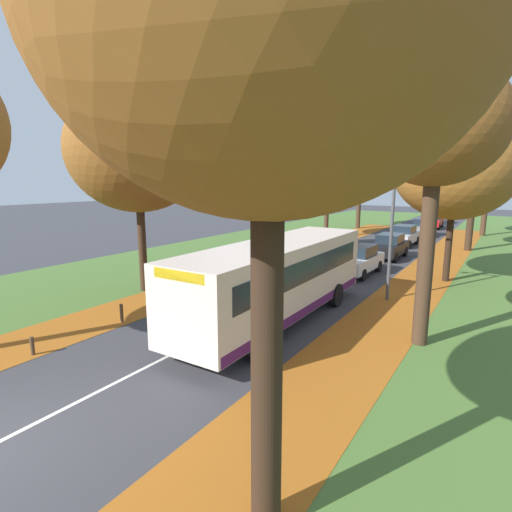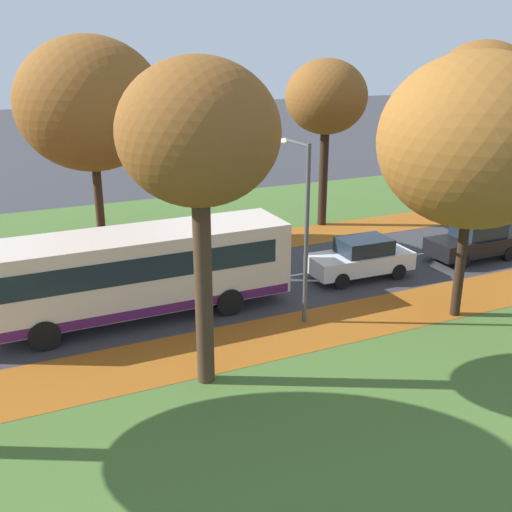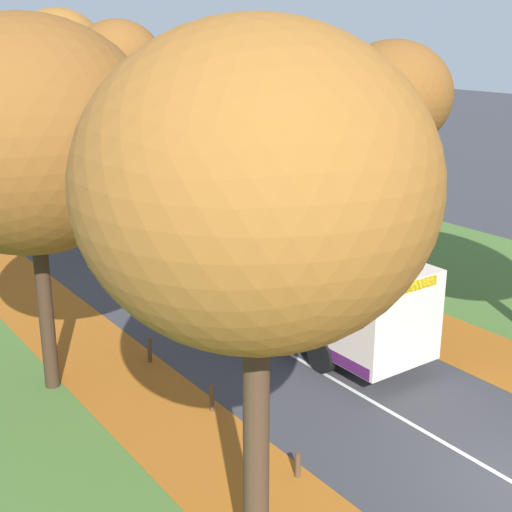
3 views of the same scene
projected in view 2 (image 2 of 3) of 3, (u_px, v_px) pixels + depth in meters
The scene contains 15 objects.
grass_verge_left at pixel (276, 212), 33.71m from camera, with size 12.00×90.00×0.01m, color #476B2D.
leaf_litter_left at pixel (203, 250), 27.39m from camera, with size 2.80×60.00×0.00m, color #9E5619.
leaf_litter_right at pixel (299, 331), 19.50m from camera, with size 2.80×60.00×0.00m, color #9E5619.
road_centre_line at pixel (371, 262), 25.81m from camera, with size 0.12×80.00×0.01m, color silver.
tree_left_near at pixel (90, 104), 25.00m from camera, with size 6.20×6.20×9.32m.
tree_left_mid at pixel (326, 98), 29.25m from camera, with size 4.04×4.04×8.31m.
tree_left_far at pixel (482, 88), 33.01m from camera, with size 5.55×5.55×9.20m.
tree_right_near at pixel (199, 136), 14.45m from camera, with size 4.02×4.02×8.62m.
tree_right_mid at pixel (475, 141), 18.79m from camera, with size 6.14×6.14×8.74m.
bollard_third at pixel (25, 276), 23.31m from camera, with size 0.12×0.12×0.70m, color #4C3823.
bollard_fourth at pixel (111, 264), 24.60m from camera, with size 0.12×0.12×0.72m, color #4C3823.
streetlamp_right at pixel (302, 212), 19.27m from camera, with size 1.89×0.28×6.00m.
bus at pixel (136, 270), 20.08m from camera, with size 2.69×10.41×2.98m.
car_white_lead at pixel (361, 258), 23.89m from camera, with size 1.89×4.25×1.62m.
car_black_following at pixel (475, 241), 25.98m from camera, with size 1.82×4.22×1.62m.
Camera 2 is at (20.01, 5.36, 8.73)m, focal length 42.00 mm.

